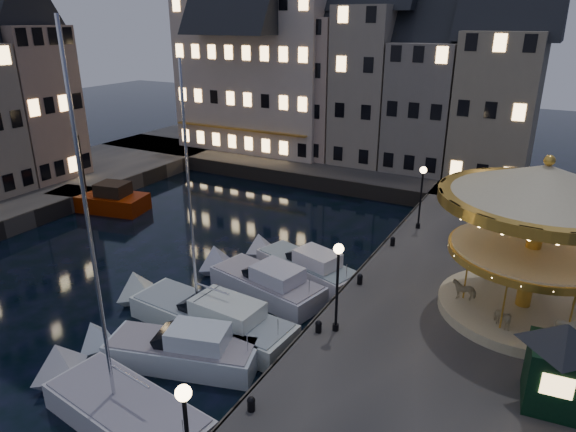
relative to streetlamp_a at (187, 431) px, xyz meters
The scene contains 29 objects.
ground 12.21m from the streetlamp_a, 128.66° to the left, with size 160.00×160.00×0.00m, color black.
quay_east 16.81m from the streetlamp_a, 65.61° to the left, with size 16.00×56.00×1.30m, color #474442.
quay_north 40.14m from the streetlamp_a, 112.33° to the left, with size 44.00×12.00×1.30m, color #474442.
quaywall_e 15.42m from the streetlamp_a, 94.57° to the left, with size 0.15×44.00×1.30m, color #47423A.
quaywall_n 33.86m from the streetlamp_a, 113.06° to the left, with size 48.00×0.15×1.30m, color #47423A.
quaywall_w 27.70m from the streetlamp_a, 156.42° to the left, with size 0.15×44.00×1.30m, color #47423A.
streetlamp_a is the anchor object (origin of this frame).
streetlamp_b 10.00m from the streetlamp_a, 90.00° to the left, with size 0.44×0.44×4.17m.
streetlamp_c 23.50m from the streetlamp_a, 90.00° to the left, with size 0.44×0.44×4.17m.
bollard_a 4.71m from the streetlamp_a, 98.53° to the left, with size 0.30×0.30×0.57m.
bollard_b 9.82m from the streetlamp_a, 93.61° to the left, with size 0.30×0.30×0.57m.
bollard_c 14.71m from the streetlamp_a, 92.37° to the left, with size 0.30×0.30×0.57m.
bollard_d 20.15m from the streetlamp_a, 91.72° to the left, with size 0.30×0.30×0.57m.
townhouse_na 47.41m from the streetlamp_a, 124.40° to the left, with size 5.50×8.00×12.80m.
townhouse_nb 44.62m from the streetlamp_a, 118.58° to the left, with size 6.16×8.00×13.80m.
townhouse_nc 42.13m from the streetlamp_a, 111.29° to the left, with size 6.82×8.00×14.80m.
townhouse_nd 40.47m from the streetlamp_a, 103.62° to the left, with size 5.50×8.00×15.80m.
townhouse_ne 39.38m from the streetlamp_a, 95.86° to the left, with size 6.16×8.00×12.80m.
townhouse_nf 39.29m from the streetlamp_a, 86.99° to the left, with size 6.82×8.00×13.80m.
townhouse_wc 38.99m from the streetlamp_a, 149.00° to the left, with size 8.80×5.50×14.20m.
hotel_corner 44.76m from the streetlamp_a, 118.53° to the left, with size 17.60×9.00×16.80m.
motorboat_a 6.98m from the streetlamp_a, 156.51° to the left, with size 7.96×3.55×13.20m.
motorboat_b 9.15m from the streetlamp_a, 134.34° to the left, with size 7.66×4.07×2.15m.
motorboat_c 11.49m from the streetlamp_a, 125.60° to the left, with size 9.72×3.19×12.88m.
motorboat_d 14.84m from the streetlamp_a, 113.71° to the left, with size 7.66×3.98×2.15m.
motorboat_e 17.08m from the streetlamp_a, 106.48° to the left, with size 7.54×4.16×2.15m.
red_fishing_boat 30.54m from the streetlamp_a, 142.29° to the left, with size 8.30×4.25×6.08m.
carousel 17.13m from the streetlamp_a, 65.36° to the left, with size 8.67×8.67×7.59m.
ticket_kiosk 12.77m from the streetlamp_a, 47.36° to the left, with size 3.22×3.22×3.78m.
Camera 1 is at (14.60, -17.01, 14.16)m, focal length 32.00 mm.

